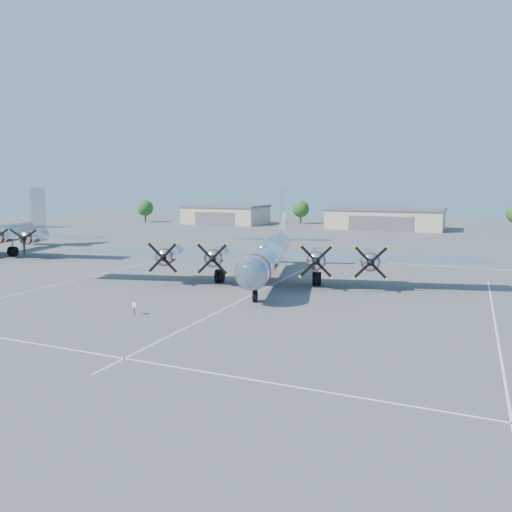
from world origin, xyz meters
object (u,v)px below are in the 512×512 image
at_px(main_bomber_b29, 270,280).
at_px(info_placard, 134,306).
at_px(hangar_west, 226,214).
at_px(tree_west, 301,209).
at_px(tree_far_west, 145,208).
at_px(hangar_center, 385,218).

bearing_deg(main_bomber_b29, info_placard, -118.52).
distance_m(hangar_west, tree_west, 21.61).
xyz_separation_m(tree_far_west, tree_west, (45.00, 12.00, 0.00)).
bearing_deg(info_placard, hangar_center, 106.06).
height_order(tree_far_west, info_placard, tree_far_west).
distance_m(hangar_center, main_bomber_b29, 75.86).
xyz_separation_m(hangar_center, main_bomber_b29, (-1.24, -75.80, -2.71)).
bearing_deg(tree_west, tree_far_west, -165.07).
height_order(main_bomber_b29, info_placard, main_bomber_b29).
height_order(tree_far_west, tree_west, same).
relative_size(hangar_west, info_placard, 20.93).
xyz_separation_m(hangar_center, tree_west, (-25.00, 8.04, 1.51)).
height_order(hangar_west, tree_far_west, tree_far_west).
distance_m(tree_west, main_bomber_b29, 87.24).
bearing_deg(main_bomber_b29, hangar_west, 105.68).
height_order(hangar_west, tree_west, tree_west).
distance_m(hangar_center, tree_west, 26.30).
xyz_separation_m(tree_far_west, main_bomber_b29, (68.76, -71.84, -4.22)).
xyz_separation_m(tree_far_west, info_placard, (63.94, -90.87, -3.46)).
height_order(tree_west, info_placard, tree_west).
distance_m(main_bomber_b29, info_placard, 19.64).
relative_size(hangar_center, tree_far_west, 4.31).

